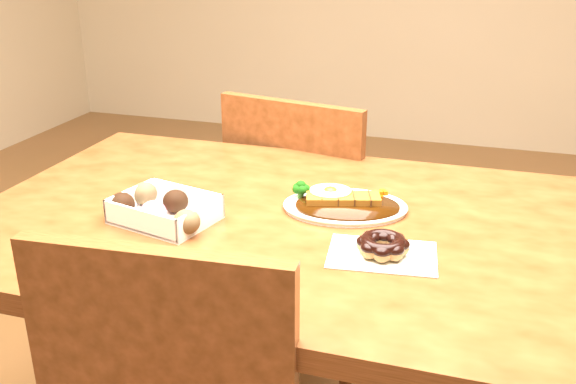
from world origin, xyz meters
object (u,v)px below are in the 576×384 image
(donut_box, at_px, (162,208))
(table, at_px, (281,261))
(katsu_curry_plate, at_px, (343,203))
(chair_far, at_px, (311,226))
(pon_de_ring, at_px, (383,246))

(donut_box, bearing_deg, table, 23.01)
(katsu_curry_plate, bearing_deg, table, -148.36)
(katsu_curry_plate, xyz_separation_m, donut_box, (-0.32, -0.15, 0.01))
(table, relative_size, donut_box, 5.69)
(chair_far, bearing_deg, pon_de_ring, 126.52)
(table, height_order, katsu_curry_plate, katsu_curry_plate)
(table, xyz_separation_m, chair_far, (-0.08, 0.54, -0.17))
(katsu_curry_plate, relative_size, donut_box, 1.28)
(katsu_curry_plate, height_order, donut_box, donut_box)
(table, bearing_deg, pon_de_ring, -26.42)
(chair_far, xyz_separation_m, donut_box, (-0.12, -0.62, 0.30))
(chair_far, xyz_separation_m, katsu_curry_plate, (0.19, -0.47, 0.28))
(table, bearing_deg, donut_box, -156.99)
(chair_far, xyz_separation_m, pon_de_ring, (0.30, -0.64, 0.29))
(donut_box, height_order, pon_de_ring, donut_box)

